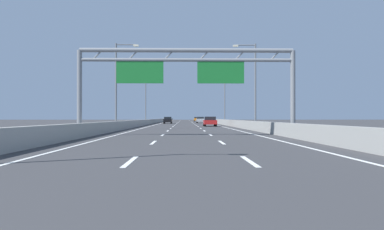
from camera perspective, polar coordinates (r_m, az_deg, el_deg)
The scene contains 48 objects.
ground_plane at distance 99.52m, azimuth -1.00°, elevation -1.10°, with size 260.00×260.00×0.00m, color #38383A.
lane_dash_left_1 at distance 12.19m, azimuth -8.83°, elevation -6.59°, with size 0.16×3.00×0.01m, color white.
lane_dash_left_2 at distance 21.11m, azimuth -5.53°, elevation -3.94°, with size 0.16×3.00×0.01m, color white.
lane_dash_left_3 at distance 30.08m, azimuth -4.21°, elevation -2.86°, with size 0.16×3.00×0.01m, color white.
lane_dash_left_4 at distance 39.06m, azimuth -3.49°, elevation -2.28°, with size 0.16×3.00×0.01m, color white.
lane_dash_left_5 at distance 48.05m, azimuth -3.04°, elevation -1.91°, with size 0.16×3.00×0.01m, color white.
lane_dash_left_6 at distance 57.05m, azimuth -2.74°, elevation -1.66°, with size 0.16×3.00×0.01m, color white.
lane_dash_left_7 at distance 66.04m, azimuth -2.51°, elevation -1.48°, with size 0.16×3.00×0.01m, color white.
lane_dash_left_8 at distance 75.04m, azimuth -2.34°, elevation -1.34°, with size 0.16×3.00×0.01m, color white.
lane_dash_left_9 at distance 84.03m, azimuth -2.21°, elevation -1.23°, with size 0.16×3.00×0.01m, color white.
lane_dash_left_10 at distance 93.03m, azimuth -2.10°, elevation -1.15°, with size 0.16×3.00×0.01m, color white.
lane_dash_left_11 at distance 102.03m, azimuth -2.02°, elevation -1.07°, with size 0.16×3.00×0.01m, color white.
lane_dash_left_12 at distance 111.03m, azimuth -1.94°, elevation -1.01°, with size 0.16×3.00×0.01m, color white.
lane_dash_left_13 at distance 120.03m, azimuth -1.88°, elevation -0.96°, with size 0.16×3.00×0.01m, color white.
lane_dash_left_14 at distance 129.02m, azimuth -1.82°, elevation -0.92°, with size 0.16×3.00×0.01m, color white.
lane_dash_left_15 at distance 138.02m, azimuth -1.78°, elevation -0.88°, with size 0.16×3.00×0.01m, color white.
lane_dash_left_16 at distance 147.02m, azimuth -1.74°, elevation -0.85°, with size 0.16×3.00×0.01m, color white.
lane_dash_left_17 at distance 156.02m, azimuth -1.70°, elevation -0.82°, with size 0.16×3.00×0.01m, color white.
lane_dash_right_1 at distance 12.24m, azimuth 8.23°, elevation -6.56°, with size 0.16×3.00×0.01m, color white.
lane_dash_right_2 at distance 21.14m, azimuth 4.26°, elevation -3.93°, with size 0.16×3.00×0.01m, color white.
lane_dash_right_3 at distance 30.10m, azimuth 2.66°, elevation -2.86°, with size 0.16×3.00×0.01m, color white.
lane_dash_right_4 at distance 39.08m, azimuth 1.79°, elevation -2.28°, with size 0.16×3.00×0.01m, color white.
lane_dash_right_5 at distance 48.07m, azimuth 1.25°, elevation -1.91°, with size 0.16×3.00×0.01m, color white.
lane_dash_right_6 at distance 57.06m, azimuth 0.88°, elevation -1.66°, with size 0.16×3.00×0.01m, color white.
lane_dash_right_7 at distance 66.05m, azimuth 0.61°, elevation -1.48°, with size 0.16×3.00×0.01m, color white.
lane_dash_right_8 at distance 75.05m, azimuth 0.41°, elevation -1.34°, with size 0.16×3.00×0.01m, color white.
lane_dash_right_9 at distance 84.04m, azimuth 0.24°, elevation -1.24°, with size 0.16×3.00×0.01m, color white.
lane_dash_right_10 at distance 93.04m, azimuth 0.11°, elevation -1.15°, with size 0.16×3.00×0.01m, color white.
lane_dash_right_11 at distance 102.04m, azimuth 0.01°, elevation -1.08°, with size 0.16×3.00×0.01m, color white.
lane_dash_right_12 at distance 111.03m, azimuth -0.08°, elevation -1.01°, with size 0.16×3.00×0.01m, color white.
lane_dash_right_13 at distance 120.03m, azimuth -0.16°, elevation -0.96°, with size 0.16×3.00×0.01m, color white.
lane_dash_right_14 at distance 129.03m, azimuth -0.23°, elevation -0.92°, with size 0.16×3.00×0.01m, color white.
lane_dash_right_15 at distance 138.03m, azimuth -0.28°, elevation -0.88°, with size 0.16×3.00×0.01m, color white.
lane_dash_right_16 at distance 147.03m, azimuth -0.33°, elevation -0.85°, with size 0.16×3.00×0.01m, color white.
lane_dash_right_17 at distance 156.03m, azimuth -0.38°, elevation -0.82°, with size 0.16×3.00×0.01m, color white.
edge_line_left at distance 87.67m, azimuth -4.42°, elevation -1.20°, with size 0.16×176.00×0.01m, color white.
edge_line_right at distance 87.69m, azimuth 2.44°, elevation -1.20°, with size 0.16×176.00×0.01m, color white.
barrier_left at distance 109.72m, azimuth -4.62°, elevation -0.78°, with size 0.45×220.00×0.95m.
barrier_right at distance 109.74m, azimuth 2.59°, elevation -0.78°, with size 0.45×220.00×0.95m.
sign_gantry at distance 29.12m, azimuth -0.97°, elevation 6.50°, with size 15.85×0.36×6.36m.
streetlamp_left_mid at distance 44.79m, azimuth -10.51°, elevation 4.88°, with size 2.58×0.28×9.50m.
streetlamp_right_mid at distance 44.84m, azimuth 8.74°, elevation 4.87°, with size 2.58×0.28×9.50m.
streetlamp_left_far at distance 78.04m, azimuth -6.47°, elevation 2.66°, with size 2.58×0.28×9.50m.
streetlamp_right_far at distance 78.07m, azimuth 4.52°, elevation 2.65°, with size 2.58×0.28×9.50m.
red_car at distance 58.99m, azimuth 2.57°, elevation -0.92°, with size 1.83×4.39×1.44m.
silver_car at distance 92.99m, azimuth 1.21°, elevation -0.69°, with size 1.81×4.19×1.45m.
orange_car at distance 129.08m, azimuth 0.66°, elevation -0.59°, with size 1.71×4.15×1.44m.
black_car at distance 84.41m, azimuth -3.47°, elevation -0.73°, with size 1.71×4.17×1.44m.
Camera 1 is at (-0.17, 0.49, 1.34)m, focal length 37.33 mm.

